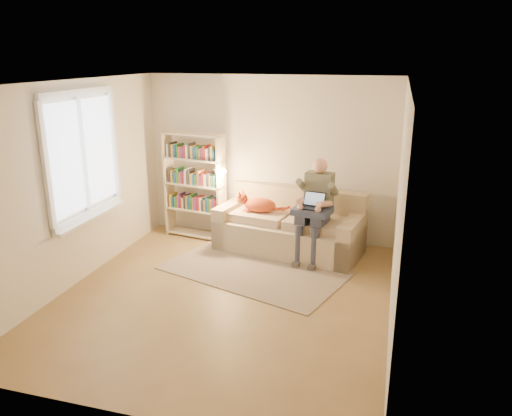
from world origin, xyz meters
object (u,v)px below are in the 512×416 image
(cat, at_px, (255,204))
(laptop, at_px, (312,204))
(sofa, at_px, (290,229))
(bookshelf, at_px, (195,180))
(person, at_px, (316,204))

(cat, relative_size, laptop, 2.15)
(sofa, xyz_separation_m, bookshelf, (-1.61, 0.15, 0.62))
(sofa, relative_size, cat, 3.00)
(person, relative_size, laptop, 4.15)
(person, bearing_deg, sofa, 160.39)
(cat, bearing_deg, bookshelf, 179.61)
(person, distance_m, bookshelf, 2.06)
(person, distance_m, laptop, 0.12)
(cat, height_order, laptop, laptop)
(person, bearing_deg, laptop, -93.29)
(person, relative_size, bookshelf, 0.86)
(laptop, height_order, bookshelf, bookshelf)
(sofa, height_order, cat, sofa)
(cat, distance_m, laptop, 0.99)
(person, bearing_deg, bookshelf, 179.19)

